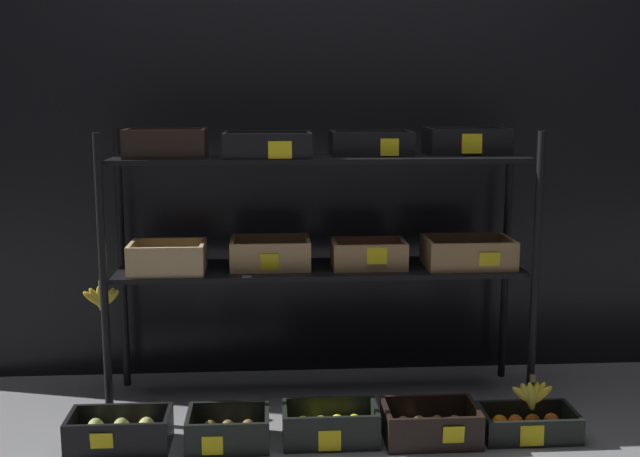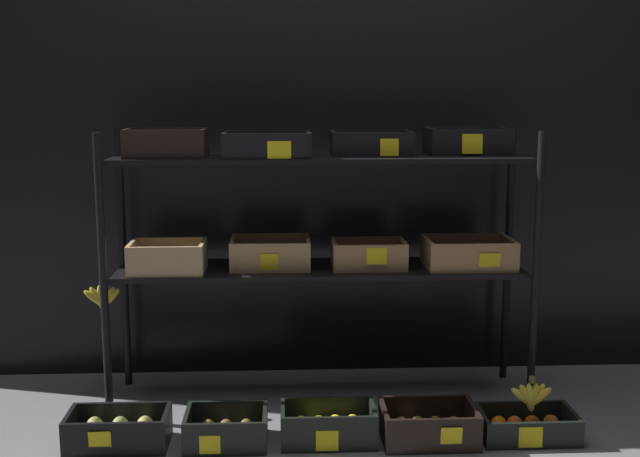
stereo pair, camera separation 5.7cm
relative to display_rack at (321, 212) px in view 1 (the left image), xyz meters
name	(u,v)px [view 1 (the left image)]	position (x,y,z in m)	size (l,w,h in m)	color
ground_plane	(320,397)	(0.00, 0.01, -0.81)	(10.00, 10.00, 0.00)	gray
storefront_wall	(314,114)	(0.00, 0.41, 0.39)	(4.12, 0.12, 2.41)	black
display_rack	(321,212)	(0.00, 0.00, 0.00)	(1.86, 0.43, 1.16)	black
crate_ground_pear	(120,433)	(-0.78, -0.43, -0.76)	(0.38, 0.21, 0.13)	black
crate_ground_kiwi	(228,432)	(-0.38, -0.44, -0.77)	(0.31, 0.23, 0.13)	black
crate_ground_lemon	(330,428)	(0.00, -0.43, -0.76)	(0.36, 0.21, 0.14)	black
crate_ground_right_kiwi	(430,427)	(0.39, -0.45, -0.76)	(0.36, 0.25, 0.14)	black
crate_ground_tangerine	(528,426)	(0.77, -0.44, -0.77)	(0.37, 0.22, 0.10)	black
banana_bunch_loose	(532,395)	(0.78, -0.44, -0.65)	(0.17, 0.05, 0.14)	brown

